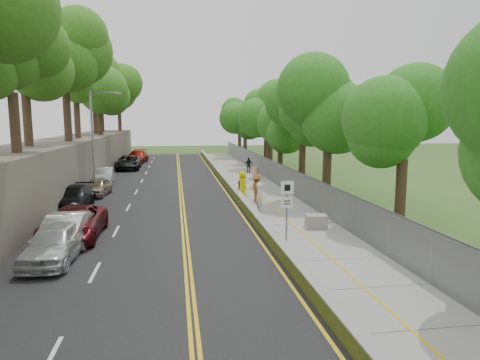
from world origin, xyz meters
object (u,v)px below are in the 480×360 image
at_px(concrete_block, 316,221).
at_px(car_0, 55,243).
at_px(streetlight, 95,133).
at_px(construction_barrel, 255,172).
at_px(car_2, 74,223).
at_px(car_1, 65,232).
at_px(signpost, 287,201).
at_px(painter_0, 242,184).
at_px(person_far, 249,165).

xyz_separation_m(concrete_block, car_0, (-12.20, -3.48, 0.40)).
height_order(streetlight, car_0, streetlight).
distance_m(streetlight, concrete_block, 20.72).
xyz_separation_m(construction_barrel, car_2, (-12.67, -19.80, 0.24)).
bearing_deg(car_0, car_1, 92.63).
bearing_deg(concrete_block, signpost, -136.67).
bearing_deg(signpost, construction_barrel, 83.12).
bearing_deg(car_1, car_2, 91.71).
bearing_deg(car_1, construction_barrel, 61.14).
height_order(construction_barrel, painter_0, painter_0).
distance_m(streetlight, construction_barrel, 15.43).
relative_size(car_1, person_far, 2.87).
distance_m(signpost, concrete_block, 3.34).
distance_m(streetlight, person_far, 17.00).
distance_m(painter_0, person_far, 14.47).
height_order(signpost, person_far, signpost).
xyz_separation_m(construction_barrel, person_far, (0.01, 3.97, 0.31)).
relative_size(construction_barrel, car_1, 0.22).
xyz_separation_m(concrete_block, car_2, (-12.20, -0.13, 0.39)).
bearing_deg(car_0, streetlight, 97.16).
distance_m(car_1, painter_0, 14.88).
height_order(concrete_block, car_1, car_1).
relative_size(car_0, car_2, 0.83).
distance_m(car_0, painter_0, 16.20).
bearing_deg(streetlight, painter_0, -26.23).
height_order(car_2, person_far, person_far).
distance_m(concrete_block, person_far, 23.64).
bearing_deg(signpost, streetlight, 124.08).
relative_size(painter_0, person_far, 1.19).
bearing_deg(construction_barrel, person_far, 89.80).
height_order(signpost, concrete_block, signpost).
distance_m(car_1, car_2, 1.64).
distance_m(car_0, car_2, 3.34).
distance_m(signpost, car_1, 10.12).
height_order(car_2, painter_0, painter_0).
relative_size(concrete_block, car_0, 0.24).
bearing_deg(construction_barrel, streetlight, -161.68).
distance_m(signpost, painter_0, 11.53).
xyz_separation_m(signpost, construction_barrel, (2.62, 21.69, -1.40)).
xyz_separation_m(streetlight, signpost, (11.51, -17.02, -2.68)).
bearing_deg(signpost, car_1, 178.58).
bearing_deg(painter_0, car_0, 128.74).
distance_m(streetlight, car_2, 15.67).
distance_m(streetlight, car_1, 17.26).
height_order(car_0, painter_0, painter_0).
bearing_deg(person_far, concrete_block, 79.57).
relative_size(concrete_block, painter_0, 0.56).
bearing_deg(signpost, car_0, -171.79).
xyz_separation_m(concrete_block, painter_0, (-2.45, 9.46, 0.61)).
distance_m(construction_barrel, person_far, 3.98).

